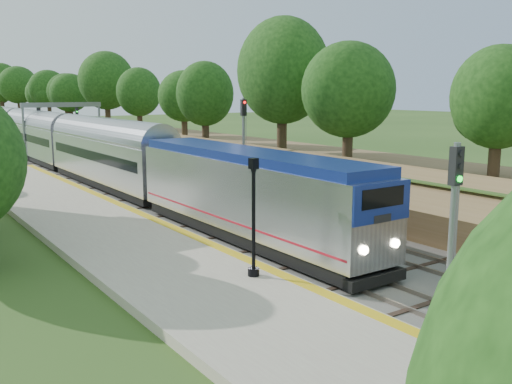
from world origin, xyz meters
TOP-DOWN VIEW (x-y plane):
  - trackbed at (2.00, 60.00)m, footprint 9.50×170.00m
  - platform at (-5.20, 16.00)m, footprint 6.40×68.00m
  - yellow_stripe at (-2.35, 16.00)m, footprint 0.55×68.00m
  - embankment at (10.35, 60.00)m, footprint 10.64×170.00m
  - signal_gantry at (2.47, 54.99)m, footprint 8.40×0.38m
  - train at (0.00, 54.72)m, footprint 2.93×97.53m
  - lamppost_far at (-3.32, 10.32)m, footprint 0.45×0.45m
  - signal_platform at (-2.90, 1.83)m, footprint 0.34×0.27m
  - signal_farside at (6.20, 25.48)m, footprint 0.37×0.30m

SIDE VIEW (x-z plane):
  - trackbed at x=2.00m, z-range -0.07..0.21m
  - platform at x=-5.20m, z-range 0.00..0.38m
  - yellow_stripe at x=-2.35m, z-range 0.38..0.39m
  - embankment at x=10.35m, z-range -3.89..7.80m
  - train at x=0.00m, z-range 0.07..4.38m
  - lamppost_far at x=-3.32m, z-range 0.14..4.70m
  - signal_platform at x=-2.90m, z-range 1.04..6.79m
  - signal_farside at x=6.20m, z-range 0.88..7.71m
  - signal_gantry at x=2.47m, z-range 1.72..7.92m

